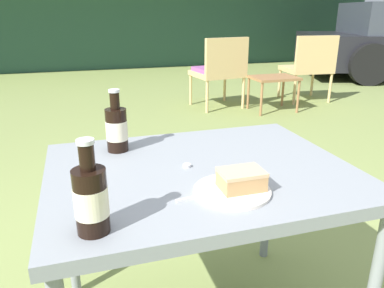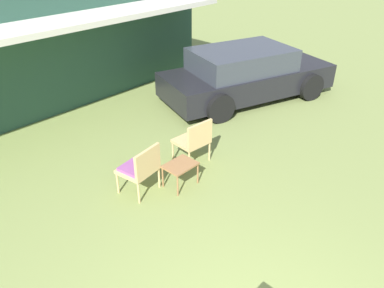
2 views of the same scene
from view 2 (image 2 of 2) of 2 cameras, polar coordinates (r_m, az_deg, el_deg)
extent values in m
cube|color=black|center=(9.85, 8.42, 9.66)|extent=(4.72, 3.05, 0.59)
cube|color=#383D47|center=(9.54, 7.57, 12.63)|extent=(2.80, 2.28, 0.53)
cylinder|color=black|center=(11.36, 11.43, 11.43)|extent=(0.71, 0.41, 0.68)
cylinder|color=black|center=(10.13, 17.67, 8.27)|extent=(0.71, 0.41, 0.68)
cylinder|color=black|center=(9.94, -1.17, 9.28)|extent=(0.71, 0.41, 0.68)
cylinder|color=black|center=(8.51, 4.31, 5.46)|extent=(0.71, 0.41, 0.68)
cylinder|color=tan|center=(6.68, -8.16, -3.78)|extent=(0.04, 0.04, 0.39)
cylinder|color=tan|center=(6.38, -11.26, -5.87)|extent=(0.04, 0.04, 0.39)
cylinder|color=tan|center=(6.41, -5.04, -5.14)|extent=(0.04, 0.04, 0.39)
cylinder|color=tan|center=(6.11, -8.13, -7.41)|extent=(0.04, 0.04, 0.39)
cube|color=tan|center=(6.26, -8.29, -3.83)|extent=(0.64, 0.60, 0.06)
cube|color=tan|center=(5.99, -6.78, -2.65)|extent=(0.57, 0.13, 0.43)
cube|color=#995193|center=(6.23, -8.33, -3.41)|extent=(0.57, 0.51, 0.05)
cylinder|color=tan|center=(7.41, 0.13, 0.29)|extent=(0.04, 0.04, 0.39)
cylinder|color=tan|center=(7.12, -2.94, -1.11)|extent=(0.04, 0.04, 0.39)
cylinder|color=tan|center=(7.12, 2.67, -1.11)|extent=(0.04, 0.04, 0.39)
cylinder|color=tan|center=(6.82, -0.43, -2.63)|extent=(0.04, 0.04, 0.39)
cube|color=tan|center=(7.00, -0.14, 0.48)|extent=(0.61, 0.57, 0.06)
cube|color=tan|center=(6.73, 1.21, 1.53)|extent=(0.57, 0.10, 0.43)
cube|color=#996B42|center=(6.33, -1.82, -3.23)|extent=(0.54, 0.41, 0.03)
cylinder|color=#996B42|center=(6.20, -2.20, -6.41)|extent=(0.03, 0.03, 0.39)
cylinder|color=#996B42|center=(6.49, 0.88, -4.52)|extent=(0.03, 0.03, 0.39)
cylinder|color=#996B42|center=(6.42, -4.48, -5.08)|extent=(0.03, 0.03, 0.39)
cylinder|color=#996B42|center=(6.70, -1.40, -3.32)|extent=(0.03, 0.03, 0.39)
camera|label=1|loc=(3.09, 29.67, -38.65)|focal=35.00mm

